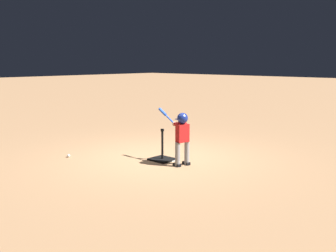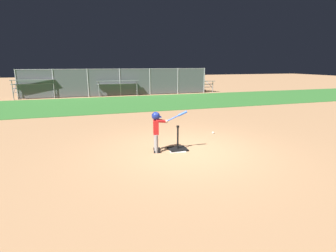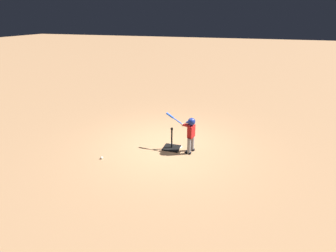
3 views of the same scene
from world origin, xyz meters
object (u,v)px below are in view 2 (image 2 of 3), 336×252
bleachers_center (35,88)px  bleachers_left_center (191,86)px  batter_child (157,127)px  baseball (213,133)px  bleachers_far_left (117,87)px  batting_tee (178,147)px

bleachers_center → bleachers_left_center: size_ratio=0.79×
batter_child → bleachers_left_center: batter_child is taller
bleachers_center → baseball: bearing=-60.0°
bleachers_center → bleachers_left_center: bleachers_center is taller
bleachers_center → bleachers_far_left: 5.74m
batting_tee → bleachers_left_center: bearing=66.1°
batter_child → bleachers_left_center: 15.81m
bleachers_left_center → bleachers_center: bearing=-179.6°
baseball → bleachers_left_center: bearing=70.7°
bleachers_center → bleachers_far_left: (5.73, -0.15, -0.08)m
batter_child → bleachers_left_center: bearing=64.2°
batting_tee → baseball: 2.15m
baseball → bleachers_center: bleachers_center is taller
batter_child → bleachers_far_left: (0.59, 13.99, -0.13)m
bleachers_center → bleachers_far_left: size_ratio=0.95×
baseball → bleachers_far_left: bleachers_far_left is taller
bleachers_left_center → baseball: bearing=-109.3°
batter_child → baseball: 2.71m
baseball → bleachers_center: (-7.48, 12.93, 0.62)m
batting_tee → batter_child: size_ratio=0.61×
batter_child → bleachers_left_center: size_ratio=0.31×
bleachers_center → bleachers_far_left: bearing=-1.5°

